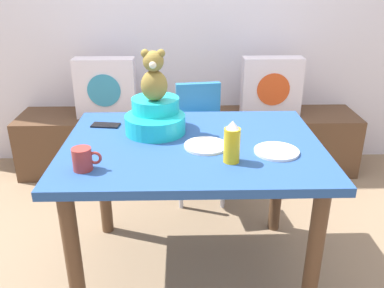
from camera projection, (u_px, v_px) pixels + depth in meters
The scene contains 13 objects.
ground_plane at pixel (192, 267), 2.22m from camera, with size 8.00×8.00×0.00m, color #8C7256.
window_bench at pixel (189, 142), 3.22m from camera, with size 2.60×0.44×0.46m, color brown.
pillow_floral_left at pixel (106, 88), 3.01m from camera, with size 0.44×0.15×0.44m.
pillow_floral_right at pixel (271, 87), 3.04m from camera, with size 0.44×0.15×0.44m.
dining_table at pixel (193, 163), 1.96m from camera, with size 1.21×0.90×0.74m.
highchair at pixel (201, 127), 2.71m from camera, with size 0.36×0.48×0.79m.
infant_seat_teal at pixel (155, 117), 2.03m from camera, with size 0.30×0.33×0.16m.
teddy_bear at pixel (154, 77), 1.95m from camera, with size 0.13×0.12×0.25m.
ketchup_bottle at pixel (232, 143), 1.70m from camera, with size 0.07×0.07×0.18m.
coffee_mug at pixel (83, 159), 1.65m from camera, with size 0.12×0.08×0.09m.
dinner_plate_near at pixel (277, 151), 1.82m from camera, with size 0.20×0.20×0.01m, color white.
dinner_plate_far at pixel (206, 146), 1.87m from camera, with size 0.20×0.20×0.01m, color white.
cell_phone at pixel (106, 125), 2.12m from camera, with size 0.07×0.14×0.01m, color black.
Camera 1 is at (-0.05, -1.76, 1.50)m, focal length 38.14 mm.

